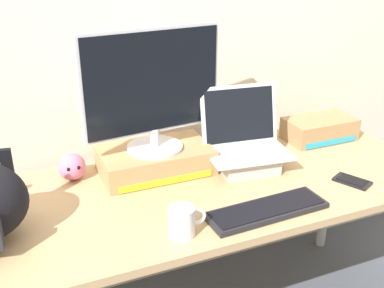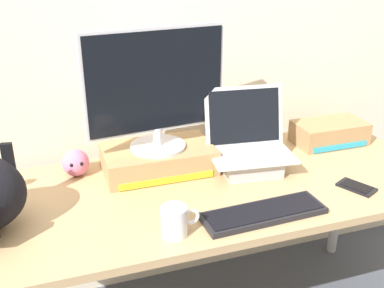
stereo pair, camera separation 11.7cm
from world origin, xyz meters
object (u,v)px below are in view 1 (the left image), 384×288
object	(u,v)px
coffee_mug	(182,221)
toner_box_cyan	(319,129)
desktop_monitor	(153,90)
cell_phone	(352,181)
toner_box_yellow	(155,160)
open_laptop	(245,152)
plush_toy	(72,167)
external_keyboard	(267,210)

from	to	relation	value
coffee_mug	toner_box_cyan	world-z (taller)	same
desktop_monitor	toner_box_cyan	bearing A→B (deg)	-4.43
cell_phone	toner_box_yellow	bearing A→B (deg)	123.65
coffee_mug	cell_phone	world-z (taller)	coffee_mug
open_laptop	cell_phone	world-z (taller)	open_laptop
toner_box_yellow	toner_box_cyan	world-z (taller)	same
plush_toy	desktop_monitor	bearing A→B (deg)	-11.34
desktop_monitor	plush_toy	xyz separation A→B (m)	(-0.32, 0.06, -0.29)
open_laptop	toner_box_cyan	bearing A→B (deg)	21.87
desktop_monitor	coffee_mug	bearing A→B (deg)	-104.04
desktop_monitor	external_keyboard	xyz separation A→B (m)	(0.25, -0.44, -0.33)
toner_box_cyan	cell_phone	bearing A→B (deg)	-109.75
toner_box_yellow	external_keyboard	world-z (taller)	toner_box_yellow
open_laptop	coffee_mug	bearing A→B (deg)	-133.39
desktop_monitor	open_laptop	xyz separation A→B (m)	(0.35, -0.11, -0.27)
external_keyboard	toner_box_cyan	size ratio (longest dim) A/B	1.35
toner_box_cyan	external_keyboard	bearing A→B (deg)	-140.55
desktop_monitor	cell_phone	bearing A→B (deg)	-35.80
toner_box_yellow	plush_toy	bearing A→B (deg)	168.86
open_laptop	toner_box_cyan	xyz separation A→B (m)	(0.46, 0.12, -0.02)
open_laptop	coffee_mug	distance (m)	0.54
toner_box_yellow	plush_toy	distance (m)	0.32
coffee_mug	toner_box_cyan	distance (m)	0.99
open_laptop	toner_box_cyan	size ratio (longest dim) A/B	1.10
desktop_monitor	coffee_mug	world-z (taller)	desktop_monitor
open_laptop	plush_toy	xyz separation A→B (m)	(-0.67, 0.17, -0.01)
external_keyboard	desktop_monitor	bearing A→B (deg)	116.90
toner_box_yellow	open_laptop	distance (m)	0.36
desktop_monitor	external_keyboard	world-z (taller)	desktop_monitor
external_keyboard	cell_phone	xyz separation A→B (m)	(0.42, 0.06, -0.01)
coffee_mug	open_laptop	bearing A→B (deg)	39.86
external_keyboard	toner_box_cyan	world-z (taller)	toner_box_cyan
coffee_mug	cell_phone	bearing A→B (deg)	5.22
toner_box_yellow	desktop_monitor	bearing A→B (deg)	-82.17
open_laptop	toner_box_yellow	bearing A→B (deg)	169.55
coffee_mug	toner_box_cyan	bearing A→B (deg)	28.23
cell_phone	plush_toy	xyz separation A→B (m)	(-0.98, 0.45, 0.05)
toner_box_yellow	toner_box_cyan	bearing A→B (deg)	1.23
desktop_monitor	plush_toy	world-z (taller)	desktop_monitor
coffee_mug	cell_phone	distance (m)	0.73
cell_phone	plush_toy	size ratio (longest dim) A/B	1.45
toner_box_yellow	coffee_mug	world-z (taller)	toner_box_yellow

